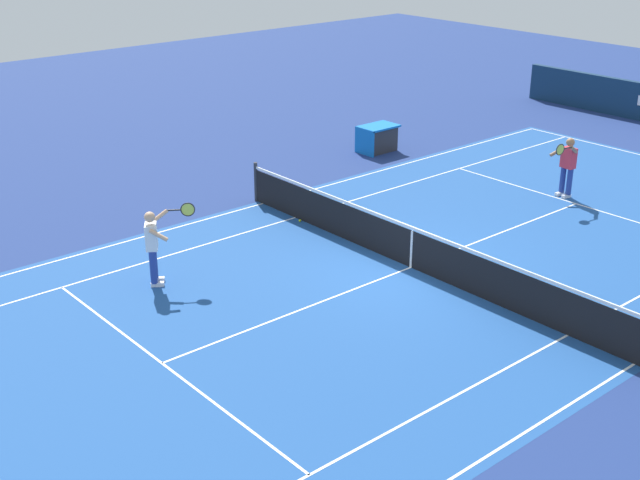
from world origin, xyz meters
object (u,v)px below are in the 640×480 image
at_px(tennis_net, 412,247).
at_px(tennis_ball, 300,221).
at_px(equipment_cart_tarped, 377,138).
at_px(tennis_player_near, 154,244).
at_px(tennis_player_far, 567,164).

distance_m(tennis_net, tennis_ball, 3.83).
xyz_separation_m(tennis_ball, equipment_cart_tarped, (-5.88, -3.25, 0.40)).
relative_size(tennis_player_near, equipment_cart_tarped, 1.36).
bearing_deg(tennis_player_far, equipment_cart_tarped, -82.22).
bearing_deg(tennis_ball, equipment_cart_tarped, -151.05).
bearing_deg(tennis_player_near, tennis_ball, -169.84).
bearing_deg(equipment_cart_tarped, tennis_player_far, 97.78).
distance_m(tennis_net, equipment_cart_tarped, 9.11).
bearing_deg(tennis_net, tennis_player_near, -31.91).
bearing_deg(tennis_player_far, tennis_player_near, -11.85).
bearing_deg(tennis_player_far, tennis_net, 4.89).
bearing_deg(tennis_net, tennis_ball, -88.38).
bearing_deg(tennis_ball, tennis_player_far, 154.47).
bearing_deg(tennis_net, tennis_player_far, -175.11).
bearing_deg(equipment_cart_tarped, tennis_ball, 28.95).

